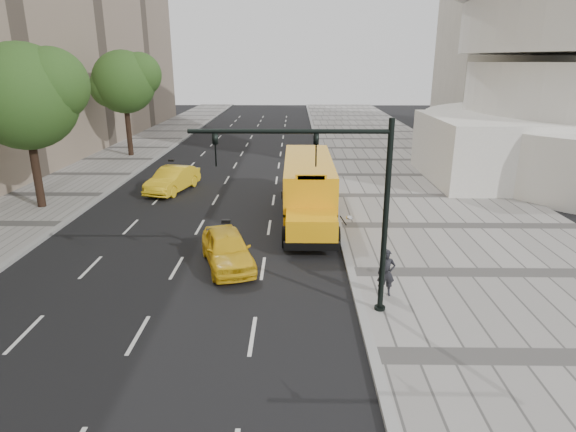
{
  "coord_description": "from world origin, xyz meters",
  "views": [
    {
      "loc": [
        3.76,
        -22.79,
        7.98
      ],
      "look_at": [
        3.5,
        -4.0,
        1.9
      ],
      "focal_mm": 30.0,
      "sensor_mm": 36.0,
      "label": 1
    }
  ],
  "objects_px": {
    "taxi_near": "(227,249)",
    "pedestrian": "(386,273)",
    "tree_c": "(125,81)",
    "taxi_far": "(173,180)",
    "traffic_signal": "(341,194)",
    "school_bus": "(308,183)",
    "tree_b": "(26,96)"
  },
  "relations": [
    {
      "from": "tree_c",
      "to": "taxi_far",
      "type": "relative_size",
      "value": 1.87
    },
    {
      "from": "tree_b",
      "to": "taxi_near",
      "type": "bearing_deg",
      "value": -34.06
    },
    {
      "from": "tree_c",
      "to": "taxi_far",
      "type": "xyz_separation_m",
      "value": [
        6.39,
        -11.6,
        -5.56
      ]
    },
    {
      "from": "school_bus",
      "to": "traffic_signal",
      "type": "height_order",
      "value": "traffic_signal"
    },
    {
      "from": "taxi_near",
      "to": "taxi_far",
      "type": "bearing_deg",
      "value": 95.86
    },
    {
      "from": "tree_c",
      "to": "traffic_signal",
      "type": "bearing_deg",
      "value": -60.07
    },
    {
      "from": "tree_c",
      "to": "pedestrian",
      "type": "xyz_separation_m",
      "value": [
        17.36,
        -26.05,
        -5.35
      ]
    },
    {
      "from": "school_bus",
      "to": "taxi_near",
      "type": "relative_size",
      "value": 2.68
    },
    {
      "from": "taxi_far",
      "to": "tree_c",
      "type": "bearing_deg",
      "value": 133.63
    },
    {
      "from": "taxi_far",
      "to": "tree_b",
      "type": "bearing_deg",
      "value": -133.77
    },
    {
      "from": "tree_c",
      "to": "taxi_far",
      "type": "bearing_deg",
      "value": -61.14
    },
    {
      "from": "taxi_near",
      "to": "pedestrian",
      "type": "distance_m",
      "value": 6.54
    },
    {
      "from": "pedestrian",
      "to": "taxi_near",
      "type": "bearing_deg",
      "value": 155.55
    },
    {
      "from": "tree_c",
      "to": "school_bus",
      "type": "relative_size",
      "value": 0.77
    },
    {
      "from": "school_bus",
      "to": "tree_c",
      "type": "bearing_deg",
      "value": 132.33
    },
    {
      "from": "tree_b",
      "to": "tree_c",
      "type": "xyz_separation_m",
      "value": [
        -0.01,
        15.51,
        0.11
      ]
    },
    {
      "from": "tree_b",
      "to": "school_bus",
      "type": "xyz_separation_m",
      "value": [
        14.89,
        -0.85,
        -4.46
      ]
    },
    {
      "from": "pedestrian",
      "to": "tree_c",
      "type": "bearing_deg",
      "value": 124.62
    },
    {
      "from": "tree_c",
      "to": "taxi_near",
      "type": "height_order",
      "value": "tree_c"
    },
    {
      "from": "tree_b",
      "to": "school_bus",
      "type": "distance_m",
      "value": 15.57
    },
    {
      "from": "tree_b",
      "to": "school_bus",
      "type": "relative_size",
      "value": 0.78
    },
    {
      "from": "taxi_near",
      "to": "pedestrian",
      "type": "height_order",
      "value": "pedestrian"
    },
    {
      "from": "school_bus",
      "to": "taxi_far",
      "type": "xyz_separation_m",
      "value": [
        -8.51,
        4.76,
        -0.98
      ]
    },
    {
      "from": "pedestrian",
      "to": "traffic_signal",
      "type": "distance_m",
      "value": 3.71
    },
    {
      "from": "taxi_near",
      "to": "pedestrian",
      "type": "xyz_separation_m",
      "value": [
        5.91,
        -2.8,
        0.26
      ]
    },
    {
      "from": "taxi_near",
      "to": "pedestrian",
      "type": "bearing_deg",
      "value": -43.01
    },
    {
      "from": "tree_c",
      "to": "traffic_signal",
      "type": "height_order",
      "value": "tree_c"
    },
    {
      "from": "taxi_far",
      "to": "pedestrian",
      "type": "relative_size",
      "value": 2.81
    },
    {
      "from": "taxi_near",
      "to": "taxi_far",
      "type": "distance_m",
      "value": 12.69
    },
    {
      "from": "taxi_near",
      "to": "traffic_signal",
      "type": "distance_m",
      "value": 6.57
    },
    {
      "from": "school_bus",
      "to": "taxi_near",
      "type": "distance_m",
      "value": 7.77
    },
    {
      "from": "taxi_near",
      "to": "tree_b",
      "type": "bearing_deg",
      "value": 128.33
    }
  ]
}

